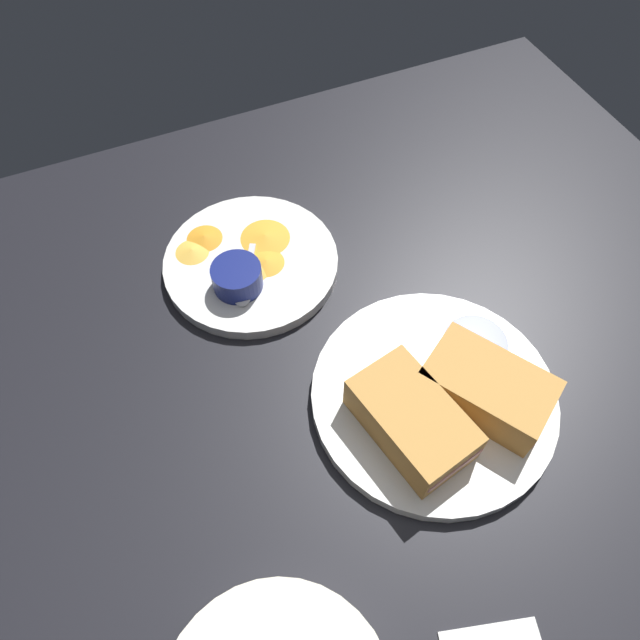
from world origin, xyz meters
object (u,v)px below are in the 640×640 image
Objects in this scene: sandwich_half_near at (413,419)px; sandwich_half_far at (487,388)px; ramekin_light_gravy at (237,276)px; plate_chips_companion at (251,263)px; ramekin_dark_sauce at (472,350)px; plate_sandwich_main at (433,396)px; spoon_by_dark_ramekin at (428,377)px; spoon_by_gravy_ramekin at (244,287)px.

sandwich_half_near and sandwich_half_far have the same top height.
ramekin_light_gravy is (25.01, 10.31, -0.66)cm from sandwich_half_near.
sandwich_half_far reaches higher than plate_chips_companion.
ramekin_light_gravy is at bearing 140.19° from plate_chips_companion.
sandwich_half_far reaches higher than ramekin_dark_sauce.
plate_sandwich_main is 6.03cm from sandwich_half_far.
ramekin_dark_sauce reaches higher than ramekin_light_gravy.
ramekin_light_gravy is (20.30, 20.38, -0.31)cm from ramekin_dark_sauce.
spoon_by_dark_ramekin is 26.88cm from plate_chips_companion.
plate_sandwich_main is 1.79× the size of sandwich_half_far.
spoon_by_gravy_ramekin is at bearing 37.67° from sandwich_half_far.
plate_sandwich_main is at bearing 110.91° from ramekin_dark_sauce.
sandwich_half_far is at bearing -135.61° from spoon_by_dark_ramekin.
sandwich_half_near is 0.96× the size of sandwich_half_far.
spoon_by_dark_ramekin is (4.37, 4.28, -2.04)cm from sandwich_half_far.
sandwich_half_near is at bearing -157.60° from ramekin_light_gravy.
plate_chips_companion is 3.63× the size of ramekin_light_gravy.
sandwich_half_near is 1.45× the size of spoon_by_dark_ramekin.
sandwich_half_far is 0.68× the size of plate_chips_companion.
ramekin_dark_sauce reaches higher than plate_sandwich_main.
spoon_by_dark_ramekin reaches higher than plate_sandwich_main.
spoon_by_dark_ramekin is at bearing -153.22° from plate_chips_companion.
ramekin_light_gravy is (25.02, 19.15, -0.66)cm from sandwich_half_far.
sandwich_half_near is at bearing -165.10° from plate_chips_companion.
sandwich_half_far is 32.89cm from plate_chips_companion.
sandwich_half_far is at bearing -120.09° from plate_sandwich_main.
ramekin_light_gravy is at bearing 35.76° from spoon_by_dark_ramekin.
ramekin_light_gravy is 1.70cm from spoon_by_gravy_ramekin.
plate_chips_companion is 4.90cm from spoon_by_gravy_ramekin.
sandwich_half_far is 30.58cm from spoon_by_gravy_ramekin.
plate_chips_companion is at bearing 26.78° from spoon_by_dark_ramekin.
spoon_by_dark_ramekin is (-0.35, 5.51, -1.69)cm from ramekin_dark_sauce.
spoon_by_dark_ramekin and spoon_by_gravy_ramekin have the same top height.
sandwich_half_near is 11.13cm from ramekin_dark_sauce.
plate_sandwich_main is 2.71× the size of spoon_by_dark_ramekin.
plate_sandwich_main is 6.69cm from ramekin_dark_sauce.
ramekin_dark_sauce is 1.13× the size of ramekin_light_gravy.
plate_sandwich_main is at bearing -146.74° from ramekin_light_gravy.
spoon_by_dark_ramekin is (1.81, -0.14, 1.16)cm from plate_sandwich_main.
sandwich_half_far is at bearing 165.39° from ramekin_dark_sauce.
ramekin_dark_sauce is 0.31× the size of plate_chips_companion.
sandwich_half_far is 2.17× the size of ramekin_dark_sauce.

